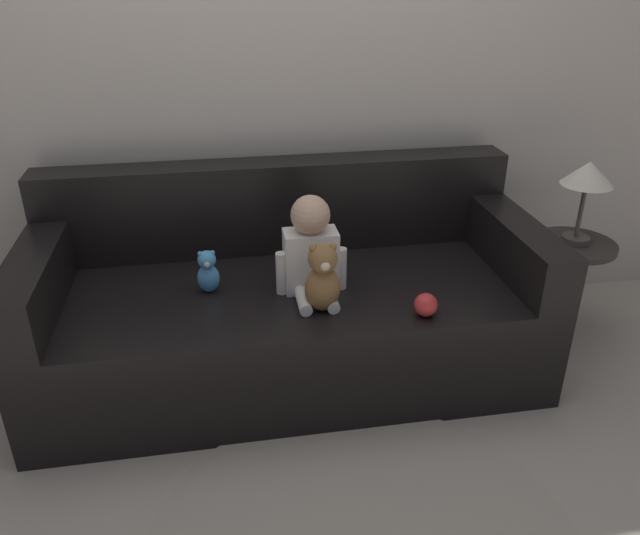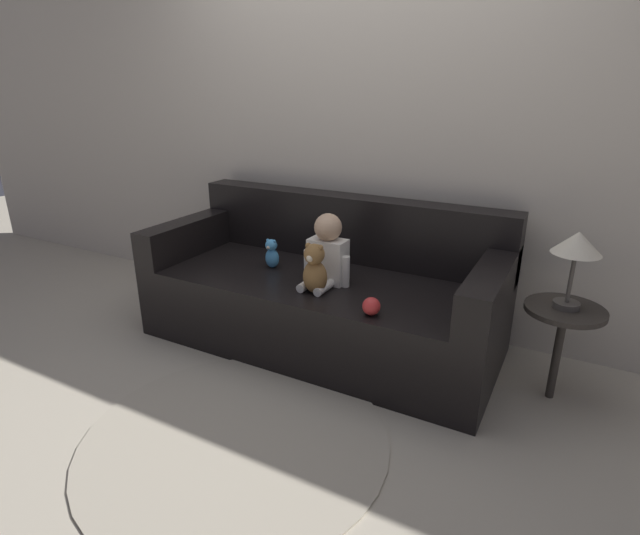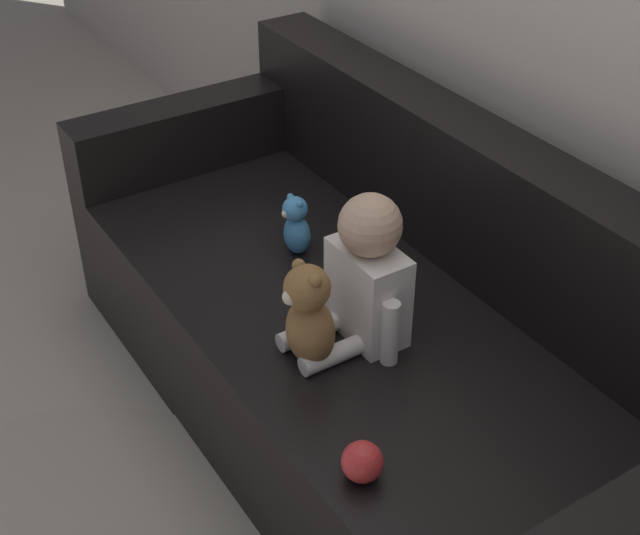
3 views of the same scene
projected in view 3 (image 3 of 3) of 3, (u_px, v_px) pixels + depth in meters
ground_plane at (364, 425)px, 2.60m from camera, size 12.00×12.00×0.00m
couch at (383, 339)px, 2.45m from camera, size 2.08×0.90×0.85m
person_baby at (365, 276)px, 2.15m from camera, size 0.28×0.30×0.40m
teddy_bear_brown at (309, 316)px, 2.09m from camera, size 0.14×0.13×0.28m
plush_toy_side at (296, 225)px, 2.51m from camera, size 0.09×0.08×0.18m
toy_ball at (362, 462)px, 1.84m from camera, size 0.09×0.09×0.09m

